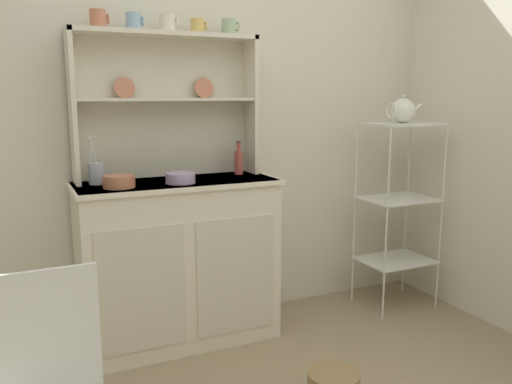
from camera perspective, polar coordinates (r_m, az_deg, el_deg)
name	(u,v)px	position (r m, az deg, el deg)	size (l,w,h in m)	color
wall_back	(186,113)	(3.05, -7.61, 8.57)	(3.84, 0.05, 2.50)	silver
hutch_cabinet	(179,260)	(2.90, -8.44, -7.39)	(1.07, 0.45, 0.90)	silver
hutch_shelf_unit	(165,95)	(2.92, -9.86, 10.35)	(1.00, 0.18, 0.77)	beige
bakers_rack	(398,194)	(3.42, 15.29, -0.23)	(0.45, 0.34, 1.18)	silver
cup_terracotta_0	(98,19)	(2.83, -16.85, 17.63)	(0.09, 0.08, 0.09)	#C67556
cup_sky_1	(134,21)	(2.86, -13.21, 17.67)	(0.09, 0.07, 0.09)	#8EB2D1
cup_cream_2	(167,23)	(2.91, -9.64, 17.71)	(0.10, 0.08, 0.09)	silver
cup_gold_3	(198,26)	(2.96, -6.39, 17.56)	(0.09, 0.07, 0.08)	#DBB760
cup_sage_4	(229,27)	(3.02, -2.94, 17.55)	(0.10, 0.08, 0.09)	#9EB78E
bowl_mixing_large	(119,181)	(2.65, -14.73, 1.13)	(0.16, 0.16, 0.06)	#C67556
bowl_floral_medium	(180,178)	(2.72, -8.25, 1.52)	(0.15, 0.15, 0.05)	#B79ECC
jam_bottle	(239,161)	(3.00, -1.91, 3.38)	(0.05, 0.05, 0.19)	#B74C47
utensil_jar	(96,173)	(2.78, -17.04, 2.05)	(0.08, 0.08, 0.25)	#B2B7C6
porcelain_teapot	(403,111)	(3.36, 15.70, 8.55)	(0.24, 0.15, 0.17)	white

